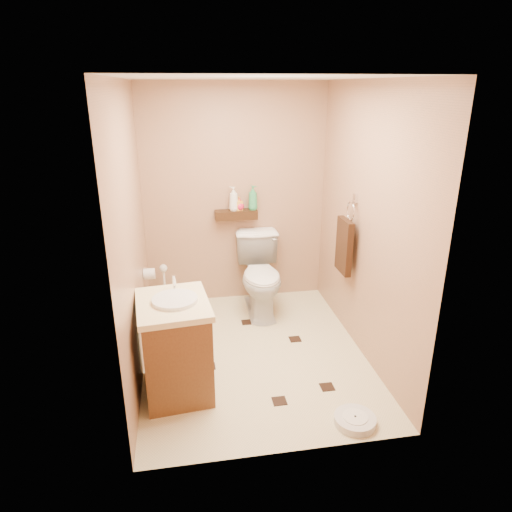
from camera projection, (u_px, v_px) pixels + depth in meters
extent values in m
plane|color=beige|center=(254.00, 353.00, 4.26)|extent=(2.50, 2.50, 0.00)
cube|color=#A4795E|center=(235.00, 197.00, 4.99)|extent=(2.00, 0.04, 2.40)
cube|color=#A4795E|center=(288.00, 293.00, 2.69)|extent=(2.00, 0.04, 2.40)
cube|color=#A4795E|center=(132.00, 237.00, 3.68)|extent=(0.04, 2.50, 2.40)
cube|color=#A4795E|center=(366.00, 225.00, 4.00)|extent=(0.04, 2.50, 2.40)
cube|color=silver|center=(253.00, 78.00, 3.42)|extent=(2.00, 2.50, 0.02)
cube|color=#3B1F10|center=(236.00, 215.00, 4.98)|extent=(0.46, 0.14, 0.10)
cube|color=black|center=(209.00, 366.00, 4.05)|extent=(0.11, 0.11, 0.01)
cube|color=black|center=(295.00, 339.00, 4.49)|extent=(0.11, 0.11, 0.01)
cube|color=black|center=(279.00, 401.00, 3.61)|extent=(0.11, 0.11, 0.01)
cube|color=black|center=(192.00, 330.00, 4.66)|extent=(0.11, 0.11, 0.01)
cube|color=black|center=(327.00, 387.00, 3.78)|extent=(0.11, 0.11, 0.01)
cube|color=black|center=(247.00, 322.00, 4.81)|extent=(0.11, 0.11, 0.01)
imported|color=white|center=(261.00, 276.00, 4.91)|extent=(0.50, 0.84, 0.84)
cube|color=brown|center=(176.00, 350.00, 3.62)|extent=(0.56, 0.67, 0.75)
cube|color=beige|center=(173.00, 304.00, 3.48)|extent=(0.61, 0.71, 0.05)
cylinder|color=silver|center=(175.00, 301.00, 3.47)|extent=(0.35, 0.35, 0.05)
cylinder|color=silver|center=(174.00, 282.00, 3.65)|extent=(0.03, 0.03, 0.12)
cylinder|color=silver|center=(355.00, 420.00, 3.37)|extent=(0.31, 0.31, 0.06)
cylinder|color=white|center=(355.00, 417.00, 3.35)|extent=(0.19, 0.19, 0.01)
cylinder|color=#1B6E60|center=(166.00, 303.00, 5.10)|extent=(0.12, 0.12, 0.13)
cylinder|color=silver|center=(164.00, 283.00, 5.01)|extent=(0.02, 0.02, 0.37)
sphere|color=silver|center=(163.00, 268.00, 4.95)|extent=(0.09, 0.09, 0.09)
cube|color=silver|center=(355.00, 198.00, 4.16)|extent=(0.03, 0.06, 0.08)
torus|color=silver|center=(351.00, 211.00, 4.20)|extent=(0.02, 0.19, 0.19)
cube|color=#371D10|center=(344.00, 246.00, 4.31)|extent=(0.06, 0.30, 0.52)
cylinder|color=silver|center=(149.00, 274.00, 4.50)|extent=(0.11, 0.11, 0.11)
cylinder|color=silver|center=(145.00, 268.00, 4.47)|extent=(0.04, 0.02, 0.02)
imported|color=white|center=(234.00, 199.00, 4.91)|extent=(0.14, 0.14, 0.26)
imported|color=gold|center=(239.00, 203.00, 4.94)|extent=(0.09, 0.09, 0.15)
imported|color=#E41A44|center=(239.00, 204.00, 4.95)|extent=(0.14, 0.14, 0.13)
imported|color=#32965A|center=(253.00, 198.00, 4.95)|extent=(0.14, 0.14, 0.27)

